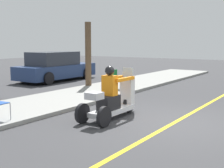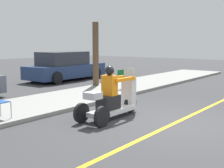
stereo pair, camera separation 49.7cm
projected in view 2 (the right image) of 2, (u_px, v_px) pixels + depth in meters
The scene contains 7 objects.
ground_plane at pixel (173, 124), 8.15m from camera, with size 60.00×60.00×0.00m, color #38383A.
lane_stripe at pixel (165, 128), 7.79m from camera, with size 24.00×0.12×0.01m.
sidewalk_strip at pixel (52, 102), 10.87m from camera, with size 28.00×2.80×0.12m.
motorcycle_trike at pixel (112, 100), 8.71m from camera, with size 2.36×0.80×1.48m.
folding_chair_set_back at pixel (123, 77), 13.37m from camera, with size 0.47×0.47×0.82m.
parked_car_lot_far at pixel (65, 67), 17.34m from camera, with size 4.78×2.04×1.59m.
tree_trunk at pixel (96, 54), 14.37m from camera, with size 0.28×0.28×2.91m.
Camera 2 is at (-7.31, -3.47, 2.14)m, focal length 50.00 mm.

